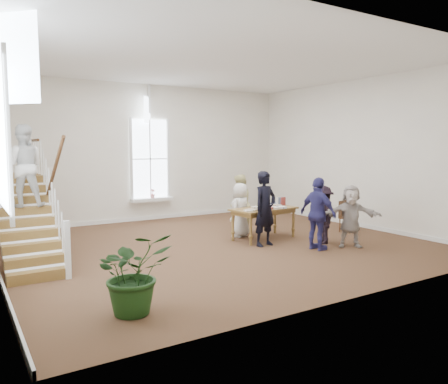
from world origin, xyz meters
TOP-DOWN VIEW (x-y plane):
  - ground at (0.00, 0.00)m, footprint 10.00×10.00m
  - room_shell at (-0.00, 4.39)m, footprint 10.49×10.00m
  - staircase at (-4.34, 0.75)m, footprint 1.10×4.10m
  - library_table at (1.40, -0.04)m, footprint 1.89×1.12m
  - police_officer at (0.93, -0.69)m, footprint 0.75×0.56m
  - elderly_woman at (1.03, 0.56)m, footprint 0.85×0.73m
  - person_yellow at (1.33, 1.06)m, footprint 1.03×1.00m
  - woman_cluster_a at (1.74, -1.71)m, footprint 0.54×1.06m
  - woman_cluster_b at (2.34, -1.26)m, footprint 0.89×1.10m
  - woman_cluster_c at (2.64, -1.91)m, footprint 1.41×1.20m
  - floor_plant at (-3.40, -3.24)m, footprint 1.12×0.98m
  - side_chair at (3.98, -0.50)m, footprint 0.48×0.48m

SIDE VIEW (x-z plane):
  - ground at x=0.00m, z-range 0.00..0.00m
  - room_shell at x=0.00m, z-range -4.60..5.40m
  - side_chair at x=3.98m, z-range 0.05..0.95m
  - floor_plant at x=-3.40m, z-range 0.00..1.23m
  - elderly_woman at x=1.03m, z-range 0.00..1.47m
  - woman_cluster_b at x=2.34m, z-range 0.00..1.48m
  - library_table at x=1.40m, z-range 0.30..1.20m
  - woman_cluster_c at x=2.64m, z-range 0.00..1.53m
  - person_yellow at x=1.33m, z-range 0.00..1.67m
  - woman_cluster_a at x=1.74m, z-range 0.00..1.74m
  - police_officer at x=0.93m, z-range 0.00..1.86m
  - staircase at x=-4.34m, z-range 0.16..3.08m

